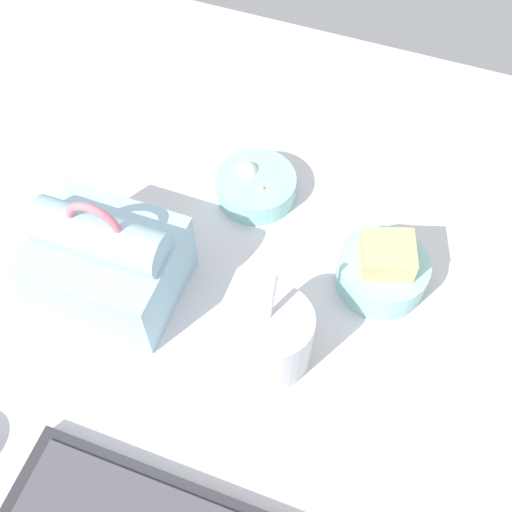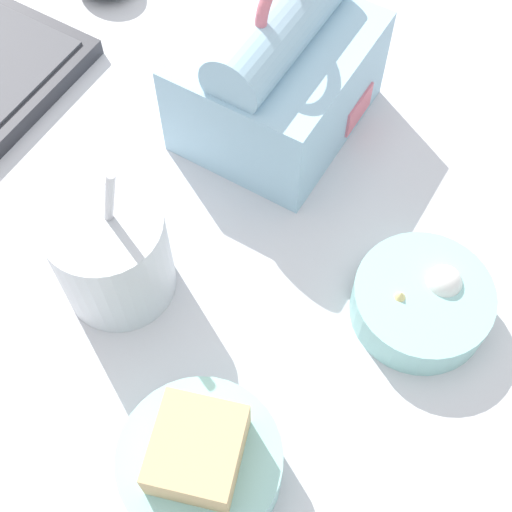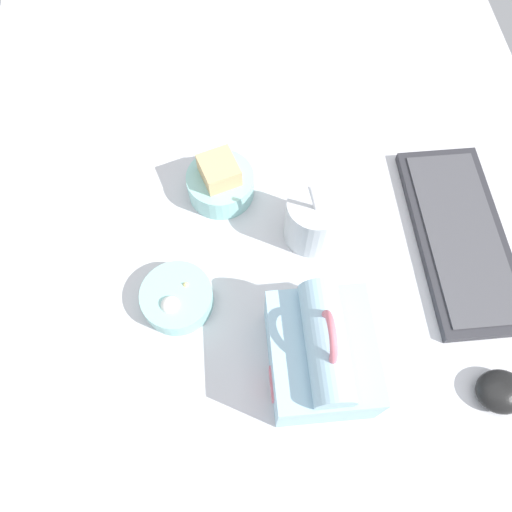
{
  "view_description": "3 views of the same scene",
  "coord_description": "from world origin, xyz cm",
  "px_view_note": "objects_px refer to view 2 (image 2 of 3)",
  "views": [
    {
      "loc": [
        -12.87,
        38.09,
        76.35
      ],
      "look_at": [
        2.44,
        -3.43,
        7.0
      ],
      "focal_mm": 45.0,
      "sensor_mm": 36.0,
      "label": 1
    },
    {
      "loc": [
        -21.97,
        -18.09,
        56.95
      ],
      "look_at": [
        2.44,
        -3.43,
        7.0
      ],
      "focal_mm": 50.0,
      "sensor_mm": 36.0,
      "label": 2
    },
    {
      "loc": [
        36.84,
        -6.51,
        78.43
      ],
      "look_at": [
        2.44,
        -3.43,
        7.0
      ],
      "focal_mm": 35.0,
      "sensor_mm": 36.0,
      "label": 3
    }
  ],
  "objects_px": {
    "lunch_bag": "(277,74)",
    "bento_bowl_sandwich": "(201,463)",
    "bento_bowl_snacks": "(421,301)",
    "soup_cup": "(112,253)"
  },
  "relations": [
    {
      "from": "bento_bowl_snacks",
      "to": "bento_bowl_sandwich",
      "type": "bearing_deg",
      "value": 158.36
    },
    {
      "from": "soup_cup",
      "to": "bento_bowl_snacks",
      "type": "xyz_separation_m",
      "value": [
        0.11,
        -0.23,
        -0.03
      ]
    },
    {
      "from": "soup_cup",
      "to": "bento_bowl_snacks",
      "type": "distance_m",
      "value": 0.26
    },
    {
      "from": "soup_cup",
      "to": "bento_bowl_sandwich",
      "type": "bearing_deg",
      "value": -123.69
    },
    {
      "from": "lunch_bag",
      "to": "bento_bowl_snacks",
      "type": "xyz_separation_m",
      "value": [
        -0.12,
        -0.21,
        -0.04
      ]
    },
    {
      "from": "soup_cup",
      "to": "bento_bowl_sandwich",
      "type": "relative_size",
      "value": 1.39
    },
    {
      "from": "soup_cup",
      "to": "bento_bowl_snacks",
      "type": "bearing_deg",
      "value": -65.23
    },
    {
      "from": "lunch_bag",
      "to": "bento_bowl_sandwich",
      "type": "distance_m",
      "value": 0.35
    },
    {
      "from": "lunch_bag",
      "to": "bento_bowl_snacks",
      "type": "bearing_deg",
      "value": -120.03
    },
    {
      "from": "bento_bowl_sandwich",
      "to": "bento_bowl_snacks",
      "type": "height_order",
      "value": "bento_bowl_sandwich"
    }
  ]
}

